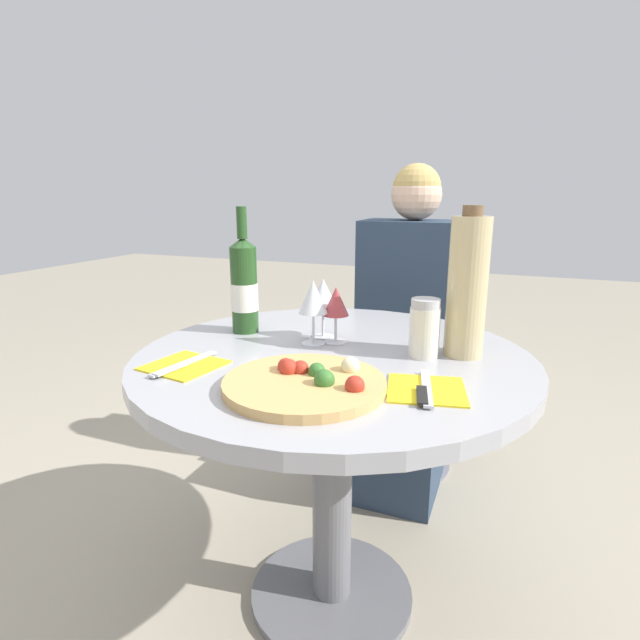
# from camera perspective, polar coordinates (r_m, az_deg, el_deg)

# --- Properties ---
(ground_plane) EXTENTS (12.00, 12.00, 0.00)m
(ground_plane) POSITION_cam_1_polar(r_m,az_deg,el_deg) (1.58, 1.32, -29.01)
(ground_plane) COLOR #9E937F
(ground_plane) RESTS_ON ground
(dining_table) EXTENTS (0.96, 0.96, 0.71)m
(dining_table) POSITION_cam_1_polar(r_m,az_deg,el_deg) (1.26, 1.47, -10.00)
(dining_table) COLOR slate
(dining_table) RESTS_ON ground_plane
(chair_behind_diner) EXTENTS (0.41, 0.41, 0.95)m
(chair_behind_diner) POSITION_cam_1_polar(r_m,az_deg,el_deg) (2.04, 10.52, -3.67)
(chair_behind_diner) COLOR slate
(chair_behind_diner) RESTS_ON ground_plane
(seated_diner) EXTENTS (0.38, 0.47, 1.18)m
(seated_diner) POSITION_cam_1_polar(r_m,az_deg,el_deg) (1.88, 9.66, -3.18)
(seated_diner) COLOR #28384C
(seated_diner) RESTS_ON ground_plane
(pizza_large) EXTENTS (0.32, 0.32, 0.05)m
(pizza_large) POSITION_cam_1_polar(r_m,az_deg,el_deg) (1.00, -1.53, -7.13)
(pizza_large) COLOR tan
(pizza_large) RESTS_ON dining_table
(wine_bottle) EXTENTS (0.07, 0.07, 0.34)m
(wine_bottle) POSITION_cam_1_polar(r_m,az_deg,el_deg) (1.38, -8.67, 3.88)
(wine_bottle) COLOR #23471E
(wine_bottle) RESTS_ON dining_table
(tall_carafe) EXTENTS (0.09, 0.09, 0.35)m
(tall_carafe) POSITION_cam_1_polar(r_m,az_deg,el_deg) (1.20, 16.48, 3.68)
(tall_carafe) COLOR tan
(tall_carafe) RESTS_ON dining_table
(sugar_shaker) EXTENTS (0.07, 0.07, 0.14)m
(sugar_shaker) POSITION_cam_1_polar(r_m,az_deg,el_deg) (1.19, 11.85, -0.95)
(sugar_shaker) COLOR silver
(sugar_shaker) RESTS_ON dining_table
(wine_glass_center) EXTENTS (0.07, 0.07, 0.15)m
(wine_glass_center) POSITION_cam_1_polar(r_m,az_deg,el_deg) (1.27, 1.82, 1.98)
(wine_glass_center) COLOR silver
(wine_glass_center) RESTS_ON dining_table
(wine_glass_back_left) EXTENTS (0.08, 0.08, 0.16)m
(wine_glass_back_left) POSITION_cam_1_polar(r_m,az_deg,el_deg) (1.31, 0.35, 2.86)
(wine_glass_back_left) COLOR silver
(wine_glass_back_left) RESTS_ON dining_table
(wine_glass_front_left) EXTENTS (0.07, 0.07, 0.17)m
(wine_glass_front_left) POSITION_cam_1_polar(r_m,az_deg,el_deg) (1.25, -0.78, 2.51)
(wine_glass_front_left) COLOR silver
(wine_glass_front_left) RESTS_ON dining_table
(place_setting_left) EXTENTS (0.17, 0.19, 0.01)m
(place_setting_left) POSITION_cam_1_polar(r_m,az_deg,el_deg) (1.16, -15.35, -5.01)
(place_setting_left) COLOR yellow
(place_setting_left) RESTS_ON dining_table
(place_setting_right) EXTENTS (0.18, 0.19, 0.01)m
(place_setting_right) POSITION_cam_1_polar(r_m,az_deg,el_deg) (1.01, 12.03, -7.79)
(place_setting_right) COLOR yellow
(place_setting_right) RESTS_ON dining_table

